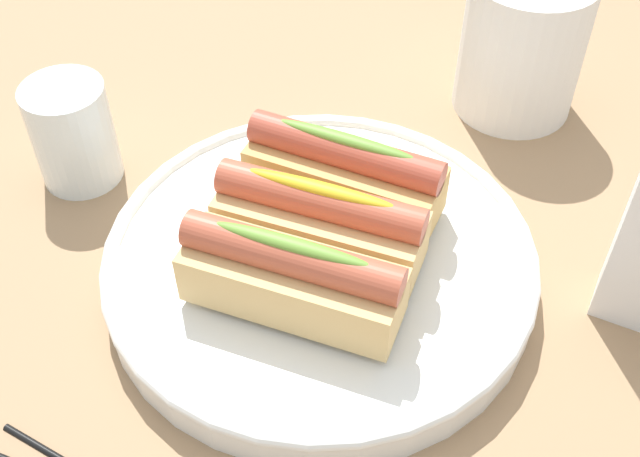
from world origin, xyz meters
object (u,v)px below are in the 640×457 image
(serving_bowl, at_px, (320,261))
(hotdog_side, at_px, (345,172))
(paper_towel_roll, at_px, (522,45))
(hotdog_back, at_px, (320,221))
(hotdog_front, at_px, (292,277))
(water_glass, at_px, (74,136))

(serving_bowl, xyz_separation_m, hotdog_side, (-0.02, 0.05, 0.04))
(hotdog_side, relative_size, paper_towel_roll, 1.17)
(serving_bowl, bearing_deg, hotdog_back, 0.00)
(serving_bowl, xyz_separation_m, hotdog_front, (0.02, -0.05, 0.04))
(hotdog_front, distance_m, hotdog_back, 0.05)
(hotdog_front, xyz_separation_m, paper_towel_roll, (0.00, 0.33, 0.00))
(hotdog_front, height_order, paper_towel_roll, paper_towel_roll)
(serving_bowl, xyz_separation_m, water_glass, (-0.23, -0.03, 0.02))
(paper_towel_roll, bearing_deg, hotdog_back, -93.70)
(hotdog_back, xyz_separation_m, hotdog_side, (-0.02, 0.05, 0.00))
(water_glass, bearing_deg, hotdog_front, -5.92)
(serving_bowl, height_order, hotdog_back, hotdog_back)
(hotdog_back, height_order, water_glass, hotdog_back)
(water_glass, bearing_deg, paper_towel_roll, 50.76)
(hotdog_back, bearing_deg, water_glass, -173.44)
(water_glass, bearing_deg, hotdog_back, 6.56)
(hotdog_front, relative_size, paper_towel_roll, 1.18)
(hotdog_side, bearing_deg, paper_towel_roll, 81.57)
(serving_bowl, height_order, paper_towel_roll, paper_towel_roll)
(paper_towel_roll, bearing_deg, hotdog_front, -90.44)
(serving_bowl, bearing_deg, water_glass, -173.44)
(serving_bowl, height_order, water_glass, water_glass)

